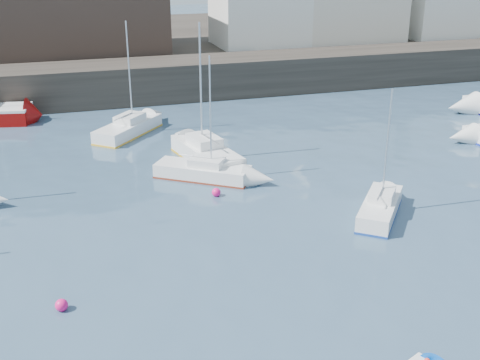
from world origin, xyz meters
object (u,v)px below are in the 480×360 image
object	(u,v)px
sailboat_h	(128,128)
buoy_mid	(389,216)
sailboat_b	(203,171)
sailboat_c	(380,207)
sailboat_f	(206,153)
buoy_far	(216,196)
buoy_near	(62,310)

from	to	relation	value
sailboat_h	buoy_mid	world-z (taller)	sailboat_h
sailboat_b	sailboat_c	xyz separation A→B (m)	(6.76, -7.13, 0.02)
sailboat_f	buoy_far	distance (m)	5.06
buoy_near	sailboat_h	bearing A→B (deg)	76.03
buoy_far	buoy_mid	bearing A→B (deg)	-33.04
sailboat_h	buoy_far	xyz separation A→B (m)	(2.87, -11.73, -0.48)
sailboat_h	buoy_near	bearing A→B (deg)	-103.97
sailboat_b	buoy_far	world-z (taller)	sailboat_b
sailboat_b	buoy_mid	xyz separation A→B (m)	(7.23, -7.21, -0.44)
sailboat_f	sailboat_b	bearing A→B (deg)	-108.41
buoy_near	buoy_mid	size ratio (longest dim) A/B	1.14
buoy_near	buoy_mid	distance (m)	15.41
sailboat_c	sailboat_h	xyz separation A→B (m)	(-9.58, 16.33, 0.02)
sailboat_f	buoy_far	bearing A→B (deg)	-98.72
sailboat_h	buoy_near	size ratio (longest dim) A/B	16.34
sailboat_b	sailboat_h	bearing A→B (deg)	107.06
sailboat_h	buoy_far	distance (m)	12.09
buoy_mid	sailboat_f	bearing A→B (deg)	123.65
sailboat_c	buoy_mid	world-z (taller)	sailboat_c
sailboat_f	buoy_mid	distance (m)	11.60
sailboat_b	buoy_far	distance (m)	2.57
sailboat_f	buoy_mid	bearing A→B (deg)	-56.35
sailboat_c	buoy_near	world-z (taller)	sailboat_c
sailboat_c	sailboat_f	bearing A→B (deg)	121.87
buoy_near	buoy_far	xyz separation A→B (m)	(7.82, 8.18, 0.00)
buoy_near	buoy_mid	xyz separation A→B (m)	(15.00, 3.51, 0.00)
sailboat_b	sailboat_c	world-z (taller)	sailboat_b
sailboat_f	buoy_near	bearing A→B (deg)	-123.14
sailboat_c	buoy_mid	size ratio (longest dim) A/B	15.17
sailboat_h	buoy_mid	distance (m)	19.25
sailboat_c	buoy_near	bearing A→B (deg)	-166.14
sailboat_b	sailboat_f	xyz separation A→B (m)	(0.81, 2.43, 0.12)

